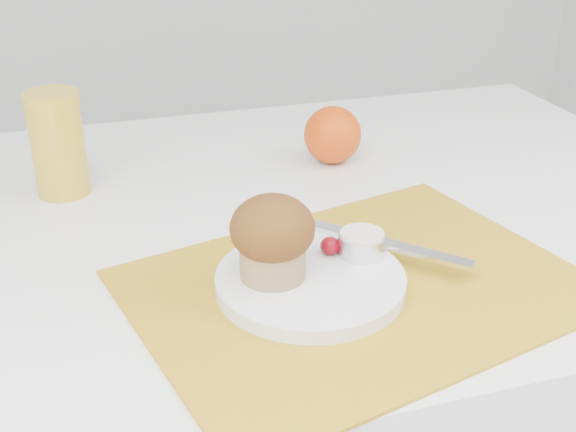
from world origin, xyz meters
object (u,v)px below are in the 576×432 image
object	(u,v)px
plate	(310,281)
muffin	(272,236)
juice_glass	(58,144)
table	(281,425)
orange	(333,135)

from	to	relation	value
plate	muffin	size ratio (longest dim) A/B	2.23
juice_glass	muffin	distance (m)	0.38
juice_glass	muffin	size ratio (longest dim) A/B	1.57
plate	juice_glass	world-z (taller)	juice_glass
table	plate	bearing A→B (deg)	-97.63
orange	juice_glass	bearing A→B (deg)	179.47
orange	muffin	bearing A→B (deg)	-119.87
plate	juice_glass	size ratio (longest dim) A/B	1.42
plate	muffin	distance (m)	0.07
juice_glass	muffin	xyz separation A→B (m)	(0.20, -0.32, -0.00)
table	juice_glass	xyz separation A→B (m)	(-0.27, 0.13, 0.45)
table	muffin	distance (m)	0.49
juice_glass	table	bearing A→B (deg)	-25.63
orange	muffin	size ratio (longest dim) A/B	0.95
plate	orange	world-z (taller)	orange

